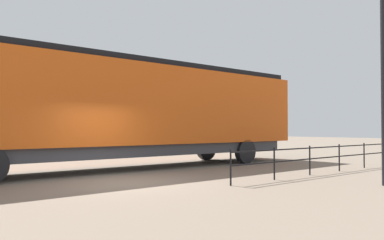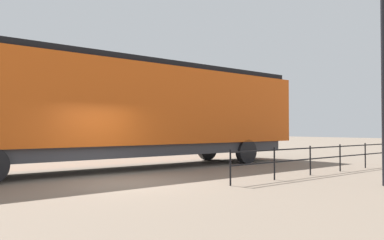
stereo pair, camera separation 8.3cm
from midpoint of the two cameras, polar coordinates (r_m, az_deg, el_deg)
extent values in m
plane|color=#756656|center=(11.70, -10.05, -9.15)|extent=(120.00, 120.00, 0.00)
cube|color=#D15114|center=(15.49, -9.15, 2.16)|extent=(3.02, 16.66, 3.07)
cube|color=black|center=(20.15, 9.24, 0.05)|extent=(2.90, 2.00, 2.15)
cube|color=black|center=(15.68, -9.13, 8.21)|extent=(2.72, 15.99, 0.24)
cube|color=#38383D|center=(15.49, -9.17, -4.35)|extent=(2.72, 15.33, 0.45)
cylinder|color=black|center=(19.72, 2.41, -4.36)|extent=(0.30, 1.10, 1.10)
cylinder|color=black|center=(17.78, 8.23, -4.69)|extent=(0.30, 1.10, 1.10)
cylinder|color=black|center=(12.11, 26.95, 4.51)|extent=(0.16, 0.16, 5.60)
cube|color=black|center=(14.62, 19.49, -3.85)|extent=(0.04, 9.64, 0.04)
cube|color=black|center=(14.64, 19.50, -5.32)|extent=(0.04, 9.64, 0.04)
cylinder|color=black|center=(10.85, 5.97, -7.09)|extent=(0.05, 0.05, 1.02)
cylinder|color=black|center=(12.28, 12.38, -6.39)|extent=(0.05, 0.05, 1.02)
cylinder|color=black|center=(13.84, 17.40, -5.78)|extent=(0.05, 0.05, 1.02)
cylinder|color=black|center=(15.47, 21.37, -5.27)|extent=(0.05, 0.05, 1.02)
cylinder|color=black|center=(17.17, 24.57, -4.84)|extent=(0.05, 0.05, 1.02)
camera|label=1|loc=(0.04, -89.80, 0.00)|focal=35.74mm
camera|label=2|loc=(0.04, 90.20, 0.00)|focal=35.74mm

